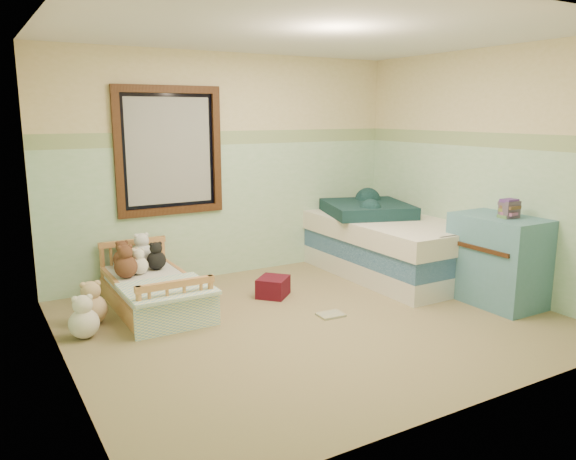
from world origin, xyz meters
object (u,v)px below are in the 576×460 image
dresser (497,260)px  plush_floor_tan (92,310)px  twin_bed_frame (385,264)px  plush_floor_cream (84,324)px  floor_book (331,315)px  toddler_bed_frame (154,299)px  red_pillow (273,287)px

dresser → plush_floor_tan: bearing=158.5°
plush_floor_tan → dresser: 3.85m
twin_bed_frame → plush_floor_cream: bearing=-176.0°
plush_floor_cream → plush_floor_tan: size_ratio=0.94×
plush_floor_tan → floor_book: plush_floor_tan is taller
plush_floor_tan → dresser: bearing=-21.5°
twin_bed_frame → dresser: size_ratio=2.49×
toddler_bed_frame → plush_floor_cream: plush_floor_cream is taller
plush_floor_tan → red_pillow: 1.77m
plush_floor_cream → dresser: bearing=-16.8°
plush_floor_cream → red_pillow: 1.90m
twin_bed_frame → red_pillow: bearing=-177.2°
red_pillow → floor_book: 0.80m
plush_floor_cream → floor_book: 2.16m
dresser → toddler_bed_frame: bearing=152.6°
floor_book → plush_floor_tan: bearing=158.4°
plush_floor_tan → twin_bed_frame: plush_floor_tan is taller
twin_bed_frame → red_pillow: twin_bed_frame is taller
plush_floor_tan → dresser: size_ratio=0.31×
red_pillow → toddler_bed_frame: bearing=167.4°
dresser → floor_book: 1.75m
dresser → floor_book: bearing=162.7°
toddler_bed_frame → dresser: 3.37m
red_pillow → floor_book: size_ratio=1.35×
red_pillow → dresser: bearing=-35.3°
plush_floor_cream → plush_floor_tan: (0.12, 0.29, 0.01)m
twin_bed_frame → dresser: 1.42m
plush_floor_tan → toddler_bed_frame: bearing=12.6°
plush_floor_cream → plush_floor_tan: bearing=67.2°
twin_bed_frame → red_pillow: size_ratio=6.81×
toddler_bed_frame → plush_floor_cream: size_ratio=5.54×
plush_floor_tan → floor_book: bearing=-24.9°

